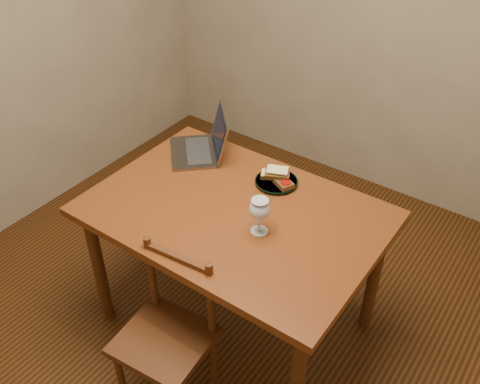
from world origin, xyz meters
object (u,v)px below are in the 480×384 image
Objects in this scene: plate at (276,182)px; milk_glass at (260,216)px; table at (235,224)px; chair at (166,330)px; laptop at (205,143)px.

plate is 1.19× the size of milk_glass.
table is 7.53× the size of milk_glass.
chair reaches higher than table.
milk_glass is 0.67m from laptop.
laptop is (-0.40, 0.30, 0.15)m from table.
laptop is at bearing 111.69° from chair.
chair is 0.85m from plate.
chair is 0.98m from laptop.
laptop is at bearing 148.16° from milk_glass.
plate is 0.48× the size of laptop.
milk_glass is at bearing -18.82° from table.
table is at bearing 10.06° from laptop.
table is 3.22× the size of chair.
chair is (0.01, -0.51, -0.22)m from table.
table is 0.30m from plate.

